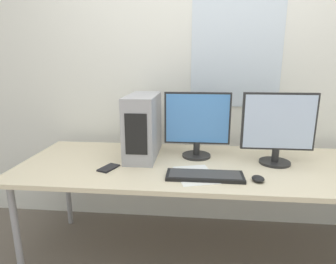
{
  "coord_description": "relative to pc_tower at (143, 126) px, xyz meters",
  "views": [
    {
      "loc": [
        -0.13,
        -1.3,
        1.34
      ],
      "look_at": [
        -0.29,
        0.42,
        0.91
      ],
      "focal_mm": 30.0,
      "sensor_mm": 36.0,
      "label": 1
    }
  ],
  "objects": [
    {
      "name": "wall_back",
      "position": [
        0.48,
        0.42,
        0.44
      ],
      "size": [
        8.0,
        0.07,
        2.7
      ],
      "color": "silver",
      "rests_on": "ground_plane"
    },
    {
      "name": "desk",
      "position": [
        0.48,
        -0.14,
        -0.25
      ],
      "size": [
        2.49,
        0.84,
        0.7
      ],
      "color": "beige",
      "rests_on": "ground_plane"
    },
    {
      "name": "pc_tower",
      "position": [
        0.0,
        0.0,
        0.0
      ],
      "size": [
        0.19,
        0.49,
        0.43
      ],
      "color": "#9E9EA3",
      "rests_on": "desk"
    },
    {
      "name": "monitor_main",
      "position": [
        0.37,
        0.0,
        0.02
      ],
      "size": [
        0.44,
        0.2,
        0.45
      ],
      "color": "black",
      "rests_on": "desk"
    },
    {
      "name": "monitor_right_near",
      "position": [
        0.87,
        -0.09,
        0.03
      ],
      "size": [
        0.45,
        0.2,
        0.46
      ],
      "color": "black",
      "rests_on": "desk"
    },
    {
      "name": "keyboard",
      "position": [
        0.42,
        -0.36,
        -0.2
      ],
      "size": [
        0.44,
        0.15,
        0.02
      ],
      "color": "black",
      "rests_on": "desk"
    },
    {
      "name": "mouse",
      "position": [
        0.71,
        -0.38,
        -0.2
      ],
      "size": [
        0.07,
        0.09,
        0.03
      ],
      "color": "black",
      "rests_on": "desk"
    },
    {
      "name": "cell_phone",
      "position": [
        -0.17,
        -0.28,
        -0.21
      ],
      "size": [
        0.12,
        0.16,
        0.01
      ],
      "rotation": [
        0.0,
        0.0,
        -0.37
      ],
      "color": "black",
      "rests_on": "desk"
    },
    {
      "name": "paper_sheet_left",
      "position": [
        0.36,
        -0.33,
        -0.21
      ],
      "size": [
        0.28,
        0.34,
        0.0
      ],
      "rotation": [
        0.0,
        0.0,
        0.27
      ],
      "color": "white",
      "rests_on": "desk"
    }
  ]
}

